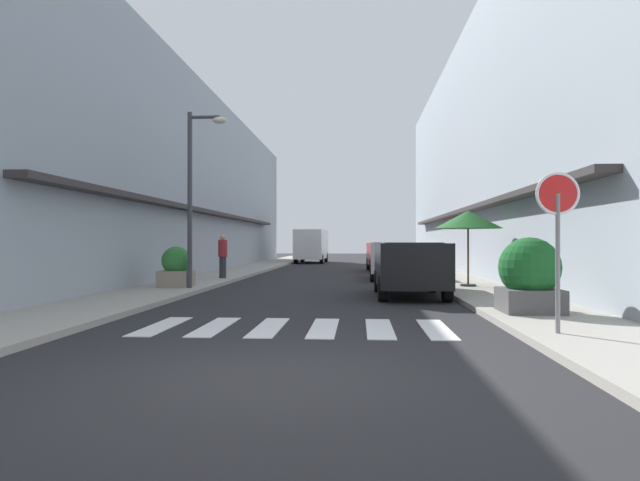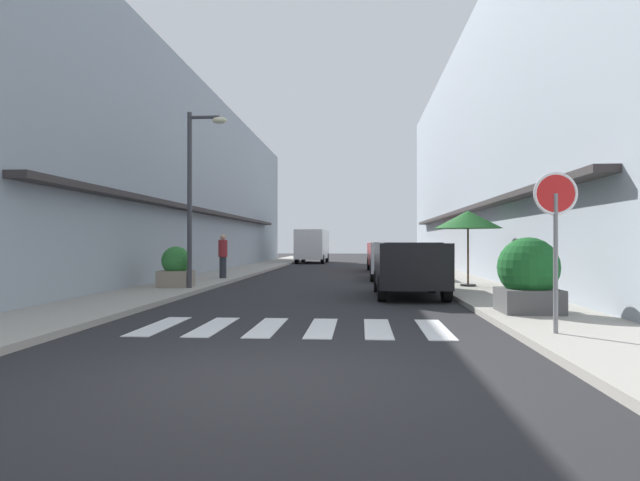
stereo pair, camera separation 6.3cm
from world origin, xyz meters
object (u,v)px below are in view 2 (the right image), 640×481
round_street_sign (556,210)px  pedestrian_walking_near (223,255)px  parked_car_mid (394,256)px  cafe_umbrella (468,220)px  delivery_van (312,243)px  parked_car_far (386,253)px  parked_car_near (409,263)px  planter_midblock (176,268)px  street_lamp (196,180)px  planter_corner (528,276)px

round_street_sign → pedestrian_walking_near: (-8.09, 12.05, -0.97)m
parked_car_mid → pedestrian_walking_near: size_ratio=2.50×
parked_car_mid → cafe_umbrella: bearing=-66.9°
delivery_van → parked_car_far: bearing=-67.2°
parked_car_near → planter_midblock: bearing=168.8°
parked_car_mid → street_lamp: (-6.19, -5.97, 2.40)m
planter_midblock → delivery_van: bearing=84.6°
parked_car_near → planter_midblock: size_ratio=3.26×
parked_car_mid → planter_midblock: size_ratio=3.38×
parked_car_near → delivery_van: 24.81m
delivery_van → cafe_umbrella: 23.14m
parked_car_mid → parked_car_far: (0.00, 6.13, 0.00)m
parked_car_far → round_street_sign: size_ratio=1.82×
parked_car_mid → round_street_sign: bearing=-83.3°
parked_car_far → parked_car_near: bearing=-90.0°
parked_car_far → pedestrian_walking_near: pedestrian_walking_near is taller
planter_corner → cafe_umbrella: bearing=89.3°
street_lamp → planter_corner: size_ratio=3.59×
parked_car_far → round_street_sign: round_street_sign is taller
delivery_van → round_street_sign: round_street_sign is taller
round_street_sign → street_lamp: 10.93m
cafe_umbrella → parked_car_far: bearing=100.5°
parked_car_mid → parked_car_far: 6.13m
planter_corner → parked_car_far: bearing=96.4°
planter_midblock → pedestrian_walking_near: size_ratio=0.74×
parked_car_near → planter_midblock: (-6.94, 1.38, -0.22)m
parked_car_near → round_street_sign: round_street_sign is taller
parked_car_far → delivery_van: (-4.75, 11.30, 0.48)m
delivery_van → cafe_umbrella: (6.76, -22.12, 0.76)m
parked_car_near → street_lamp: street_lamp is taller
delivery_van → planter_midblock: (-2.19, -22.97, -0.71)m
planter_corner → parked_car_near: bearing=115.0°
parked_car_far → planter_midblock: parked_car_far is taller
parked_car_near → parked_car_far: (0.00, 13.05, 0.00)m
delivery_van → street_lamp: street_lamp is taller
parked_car_mid → planter_corner: (1.93, -11.05, -0.10)m
parked_car_near → planter_corner: bearing=-65.0°
round_street_sign → planter_corner: bearing=82.1°
parked_car_far → cafe_umbrella: 11.07m
round_street_sign → parked_car_mid: bearing=96.7°
parked_car_near → cafe_umbrella: cafe_umbrella is taller
planter_corner → parked_car_mid: bearing=99.9°
parked_car_mid → cafe_umbrella: 5.25m
planter_corner → planter_midblock: 10.44m
delivery_van → round_street_sign: (6.33, -30.97, 0.55)m
parked_car_near → parked_car_far: bearing=90.0°
delivery_van → round_street_sign: bearing=-78.4°
round_street_sign → street_lamp: bearing=135.7°
planter_corner → planter_midblock: size_ratio=1.18×
parked_car_mid → delivery_van: size_ratio=0.76×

